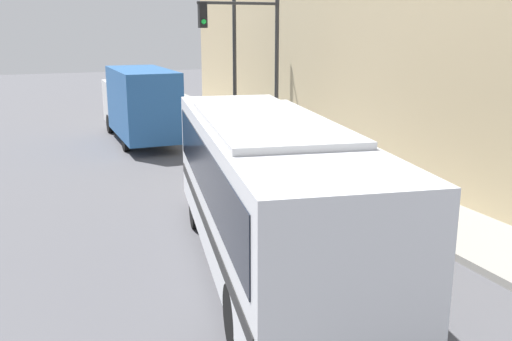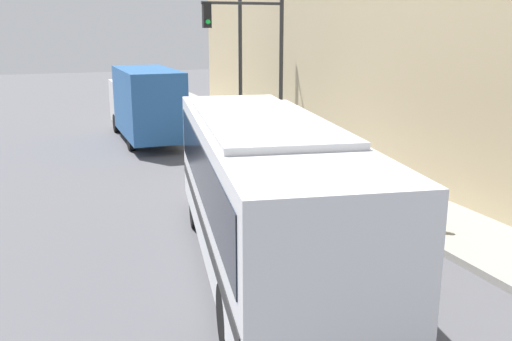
% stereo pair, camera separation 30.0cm
% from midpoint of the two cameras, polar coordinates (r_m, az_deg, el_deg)
% --- Properties ---
extents(ground_plane, '(120.00, 120.00, 0.00)m').
position_cam_midpoint_polar(ground_plane, '(10.17, 4.04, -15.87)').
color(ground_plane, '#515156').
extents(sidewalk, '(2.59, 70.00, 0.17)m').
position_cam_midpoint_polar(sidewalk, '(29.95, -2.82, 4.59)').
color(sidewalk, gray).
rests_on(sidewalk, ground_plane).
extents(building_facade, '(6.00, 28.39, 7.12)m').
position_cam_midpoint_polar(building_facade, '(27.04, 9.37, 10.80)').
color(building_facade, tan).
rests_on(building_facade, ground_plane).
extents(city_bus, '(4.23, 10.30, 3.32)m').
position_cam_midpoint_polar(city_bus, '(11.72, 0.25, -1.46)').
color(city_bus, silver).
rests_on(city_bus, ground_plane).
extents(delivery_truck, '(2.25, 7.80, 3.31)m').
position_cam_midpoint_polar(delivery_truck, '(26.31, -11.95, 6.69)').
color(delivery_truck, '#265999').
rests_on(delivery_truck, ground_plane).
extents(fire_hydrant, '(0.22, 0.29, 0.76)m').
position_cam_midpoint_polar(fire_hydrant, '(14.80, 16.98, -4.28)').
color(fire_hydrant, gold).
rests_on(fire_hydrant, sidewalk).
extents(traffic_light_pole, '(3.28, 0.35, 5.91)m').
position_cam_midpoint_polar(traffic_light_pole, '(22.40, -0.80, 11.91)').
color(traffic_light_pole, '#2D2D2D').
rests_on(traffic_light_pole, sidewalk).
extents(parking_meter, '(0.14, 0.14, 1.20)m').
position_cam_midpoint_polar(parking_meter, '(18.86, 7.13, 1.57)').
color(parking_meter, '#2D2D2D').
rests_on(parking_meter, sidewalk).
extents(street_lamp, '(2.80, 0.28, 8.40)m').
position_cam_midpoint_polar(street_lamp, '(27.49, -3.18, 14.23)').
color(street_lamp, '#2D2D2D').
rests_on(street_lamp, sidewalk).
extents(pedestrian_near_corner, '(0.34, 0.34, 1.71)m').
position_cam_midpoint_polar(pedestrian_near_corner, '(24.74, 0.69, 4.81)').
color(pedestrian_near_corner, slate).
rests_on(pedestrian_near_corner, sidewalk).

